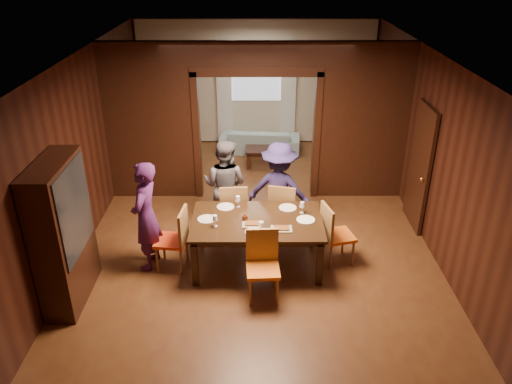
{
  "coord_description": "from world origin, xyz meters",
  "views": [
    {
      "loc": [
        -0.03,
        -7.05,
        4.38
      ],
      "look_at": [
        -0.02,
        -0.4,
        1.05
      ],
      "focal_mm": 35.0,
      "sensor_mm": 36.0,
      "label": 1
    }
  ],
  "objects_px": {
    "coffee_table": "(264,157)",
    "hutch": "(63,234)",
    "person_navy": "(279,190)",
    "dining_table": "(257,242)",
    "person_grey": "(225,185)",
    "sofa": "(260,140)",
    "chair_near": "(263,268)",
    "chair_far_r": "(284,208)",
    "chair_far_l": "(234,209)",
    "chair_right": "(338,234)",
    "chair_left": "(171,239)",
    "person_purple": "(146,216)"
  },
  "relations": [
    {
      "from": "coffee_table",
      "to": "hutch",
      "type": "height_order",
      "value": "hutch"
    },
    {
      "from": "person_navy",
      "to": "dining_table",
      "type": "height_order",
      "value": "person_navy"
    },
    {
      "from": "person_grey",
      "to": "dining_table",
      "type": "relative_size",
      "value": 0.83
    },
    {
      "from": "sofa",
      "to": "chair_near",
      "type": "relative_size",
      "value": 1.89
    },
    {
      "from": "chair_far_r",
      "to": "chair_near",
      "type": "distance_m",
      "value": 1.7
    },
    {
      "from": "hutch",
      "to": "person_navy",
      "type": "bearing_deg",
      "value": 29.94
    },
    {
      "from": "person_navy",
      "to": "chair_far_l",
      "type": "relative_size",
      "value": 1.66
    },
    {
      "from": "person_grey",
      "to": "chair_far_l",
      "type": "height_order",
      "value": "person_grey"
    },
    {
      "from": "chair_right",
      "to": "chair_near",
      "type": "height_order",
      "value": "same"
    },
    {
      "from": "chair_far_l",
      "to": "chair_near",
      "type": "bearing_deg",
      "value": 101.12
    },
    {
      "from": "chair_far_r",
      "to": "coffee_table",
      "type": "bearing_deg",
      "value": -69.73
    },
    {
      "from": "person_navy",
      "to": "chair_right",
      "type": "distance_m",
      "value": 1.24
    },
    {
      "from": "person_navy",
      "to": "chair_near",
      "type": "relative_size",
      "value": 1.66
    },
    {
      "from": "person_navy",
      "to": "chair_left",
      "type": "xyz_separation_m",
      "value": [
        -1.63,
        -0.97,
        -0.32
      ]
    },
    {
      "from": "person_purple",
      "to": "hutch",
      "type": "height_order",
      "value": "hutch"
    },
    {
      "from": "sofa",
      "to": "chair_left",
      "type": "distance_m",
      "value": 4.85
    },
    {
      "from": "person_navy",
      "to": "chair_far_l",
      "type": "xyz_separation_m",
      "value": [
        -0.74,
        -0.04,
        -0.32
      ]
    },
    {
      "from": "coffee_table",
      "to": "sofa",
      "type": "bearing_deg",
      "value": 95.34
    },
    {
      "from": "chair_near",
      "to": "chair_far_r",
      "type": "bearing_deg",
      "value": 74.61
    },
    {
      "from": "person_purple",
      "to": "chair_near",
      "type": "xyz_separation_m",
      "value": [
        1.69,
        -0.78,
        -0.35
      ]
    },
    {
      "from": "coffee_table",
      "to": "chair_far_l",
      "type": "height_order",
      "value": "chair_far_l"
    },
    {
      "from": "person_purple",
      "to": "dining_table",
      "type": "bearing_deg",
      "value": 100.05
    },
    {
      "from": "chair_right",
      "to": "chair_far_r",
      "type": "distance_m",
      "value": 1.11
    },
    {
      "from": "dining_table",
      "to": "person_navy",
      "type": "bearing_deg",
      "value": 68.22
    },
    {
      "from": "person_purple",
      "to": "person_grey",
      "type": "height_order",
      "value": "person_purple"
    },
    {
      "from": "chair_left",
      "to": "sofa",
      "type": "bearing_deg",
      "value": 170.27
    },
    {
      "from": "sofa",
      "to": "hutch",
      "type": "distance_m",
      "value": 6.0
    },
    {
      "from": "chair_left",
      "to": "person_purple",
      "type": "bearing_deg",
      "value": -91.77
    },
    {
      "from": "person_purple",
      "to": "chair_left",
      "type": "distance_m",
      "value": 0.49
    },
    {
      "from": "person_navy",
      "to": "chair_far_l",
      "type": "distance_m",
      "value": 0.81
    },
    {
      "from": "person_purple",
      "to": "person_grey",
      "type": "relative_size",
      "value": 1.05
    },
    {
      "from": "hutch",
      "to": "chair_far_l",
      "type": "bearing_deg",
      "value": 37.05
    },
    {
      "from": "chair_left",
      "to": "chair_near",
      "type": "height_order",
      "value": "same"
    },
    {
      "from": "person_grey",
      "to": "chair_right",
      "type": "relative_size",
      "value": 1.64
    },
    {
      "from": "person_navy",
      "to": "chair_right",
      "type": "bearing_deg",
      "value": 150.37
    },
    {
      "from": "chair_left",
      "to": "chair_near",
      "type": "xyz_separation_m",
      "value": [
        1.34,
        -0.73,
        0.0
      ]
    },
    {
      "from": "person_navy",
      "to": "sofa",
      "type": "height_order",
      "value": "person_navy"
    },
    {
      "from": "chair_far_l",
      "to": "chair_right",
      "type": "bearing_deg",
      "value": 149.23
    },
    {
      "from": "sofa",
      "to": "chair_right",
      "type": "bearing_deg",
      "value": 108.43
    },
    {
      "from": "person_grey",
      "to": "person_navy",
      "type": "height_order",
      "value": "person_navy"
    },
    {
      "from": "coffee_table",
      "to": "chair_right",
      "type": "height_order",
      "value": "chair_right"
    },
    {
      "from": "chair_far_r",
      "to": "person_navy",
      "type": "bearing_deg",
      "value": -9.08
    },
    {
      "from": "chair_right",
      "to": "person_navy",
      "type": "bearing_deg",
      "value": 30.49
    },
    {
      "from": "person_navy",
      "to": "dining_table",
      "type": "relative_size",
      "value": 0.84
    },
    {
      "from": "person_navy",
      "to": "coffee_table",
      "type": "distance_m",
      "value": 2.9
    },
    {
      "from": "dining_table",
      "to": "chair_far_l",
      "type": "bearing_deg",
      "value": 114.01
    },
    {
      "from": "chair_far_l",
      "to": "chair_left",
      "type": "bearing_deg",
      "value": 42.0
    },
    {
      "from": "chair_far_l",
      "to": "chair_far_r",
      "type": "distance_m",
      "value": 0.82
    },
    {
      "from": "person_navy",
      "to": "chair_far_l",
      "type": "height_order",
      "value": "person_navy"
    },
    {
      "from": "person_purple",
      "to": "coffee_table",
      "type": "bearing_deg",
      "value": 164.01
    }
  ]
}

